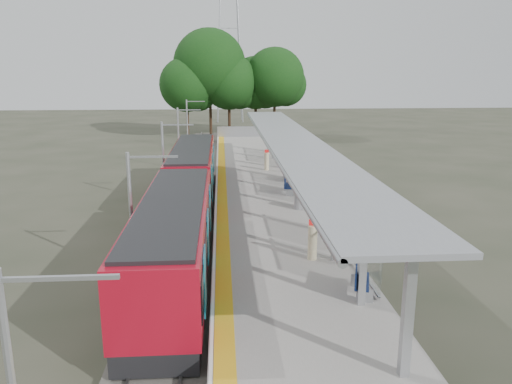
% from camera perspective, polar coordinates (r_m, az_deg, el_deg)
% --- Properties ---
extents(ground, '(200.00, 200.00, 0.00)m').
position_cam_1_polar(ground, '(15.79, 6.29, -19.30)').
color(ground, '#474438').
rests_on(ground, ground).
extents(trackbed, '(3.00, 70.00, 0.24)m').
position_cam_1_polar(trackbed, '(34.12, -7.16, -0.69)').
color(trackbed, '#59544C').
rests_on(trackbed, ground).
extents(platform, '(6.00, 50.00, 1.00)m').
position_cam_1_polar(platform, '(34.06, 0.40, 0.05)').
color(platform, gray).
rests_on(platform, ground).
extents(tactile_strip, '(0.60, 50.00, 0.02)m').
position_cam_1_polar(tactile_strip, '(33.85, -3.90, 0.82)').
color(tactile_strip, gold).
rests_on(tactile_strip, platform).
extents(end_fence, '(6.00, 0.10, 1.20)m').
position_cam_1_polar(end_fence, '(58.41, -1.48, 6.93)').
color(end_fence, '#9EA0A5').
rests_on(end_fence, platform).
extents(train, '(2.74, 27.60, 3.62)m').
position_cam_1_polar(train, '(26.97, -8.03, -0.38)').
color(train, black).
rests_on(train, ground).
extents(canopy, '(3.27, 38.00, 3.66)m').
position_cam_1_polar(canopy, '(29.79, 4.07, 5.28)').
color(canopy, '#9EA0A5').
rests_on(canopy, platform).
extents(pylon, '(8.00, 4.00, 38.00)m').
position_cam_1_polar(pylon, '(86.63, -3.15, 20.69)').
color(pylon, '#9EA0A5').
rests_on(pylon, ground).
extents(tree_cluster, '(18.70, 9.91, 13.80)m').
position_cam_1_polar(tree_cluster, '(66.25, -3.01, 13.14)').
color(tree_cluster, '#382316').
rests_on(tree_cluster, ground).
extents(catenary_masts, '(2.08, 48.16, 5.40)m').
position_cam_1_polar(catenary_masts, '(32.70, -10.40, 3.56)').
color(catenary_masts, '#9EA0A5').
rests_on(catenary_masts, ground).
extents(bench_near, '(0.93, 1.67, 1.09)m').
position_cam_1_polar(bench_near, '(17.84, 11.73, -9.70)').
color(bench_near, '#0F1F4E').
rests_on(bench_near, platform).
extents(bench_mid, '(0.75, 1.70, 1.12)m').
position_cam_1_polar(bench_mid, '(31.41, 3.57, 0.89)').
color(bench_mid, '#0F1F4E').
rests_on(bench_mid, platform).
extents(bench_far, '(1.03, 1.79, 1.17)m').
position_cam_1_polar(bench_far, '(35.01, 4.29, 2.27)').
color(bench_far, '#0F1F4E').
rests_on(bench_far, platform).
extents(info_pillar_near, '(0.38, 0.38, 1.70)m').
position_cam_1_polar(info_pillar_near, '(20.63, 6.47, -5.71)').
color(info_pillar_near, beige).
rests_on(info_pillar_near, platform).
extents(info_pillar_far, '(0.36, 0.36, 1.61)m').
position_cam_1_polar(info_pillar_far, '(38.71, 1.23, 3.54)').
color(info_pillar_far, beige).
rests_on(info_pillar_far, platform).
extents(litter_bin, '(0.64, 0.64, 1.03)m').
position_cam_1_polar(litter_bin, '(27.93, 4.91, -0.93)').
color(litter_bin, '#9EA0A5').
rests_on(litter_bin, platform).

